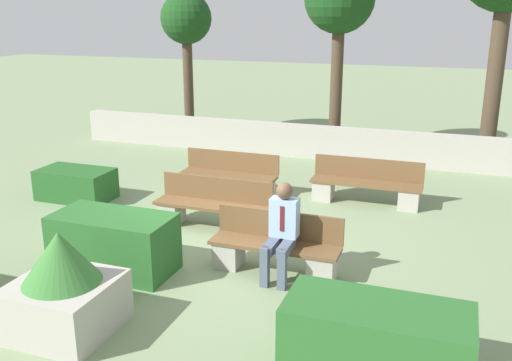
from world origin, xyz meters
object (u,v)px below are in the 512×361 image
object	(u,v)px
tree_leftmost	(186,23)
bench_right_side	(229,179)
bench_front	(275,250)
bench_left_side	(366,187)
bench_back	(213,209)
person_seated_man	(282,227)
planter_corner_left	(63,287)
tree_center_left	(340,3)

from	to	relation	value
tree_leftmost	bench_right_side	bearing A→B (deg)	-56.21
bench_front	bench_left_side	xyz separation A→B (m)	(0.71, 3.35, 0.01)
bench_back	person_seated_man	xyz separation A→B (m)	(1.62, -1.37, 0.41)
planter_corner_left	tree_leftmost	xyz separation A→B (m)	(-3.36, 10.05, 2.60)
person_seated_man	tree_center_left	bearing A→B (deg)	96.75
tree_leftmost	tree_center_left	distance (m)	4.47
bench_back	tree_center_left	distance (m)	6.88
bench_left_side	person_seated_man	xyz separation A→B (m)	(-0.58, -3.49, 0.40)
bench_left_side	tree_center_left	xyz separation A→B (m)	(-1.45, 3.85, 3.34)
bench_left_side	bench_back	distance (m)	3.06
bench_front	planter_corner_left	xyz separation A→B (m)	(-1.78, -2.26, 0.22)
bench_right_side	person_seated_man	world-z (taller)	person_seated_man
person_seated_man	tree_center_left	size ratio (longest dim) A/B	0.28
tree_leftmost	tree_center_left	world-z (taller)	tree_center_left
planter_corner_left	bench_front	bearing A→B (deg)	51.86
bench_front	planter_corner_left	size ratio (longest dim) A/B	1.52
tree_leftmost	tree_center_left	bearing A→B (deg)	-7.59
bench_left_side	bench_back	size ratio (longest dim) A/B	1.04
bench_right_side	planter_corner_left	xyz separation A→B (m)	(0.15, -5.24, 0.22)
bench_front	bench_left_side	bearing A→B (deg)	78.05
bench_back	tree_center_left	xyz separation A→B (m)	(0.76, 5.97, 3.34)
bench_front	bench_left_side	size ratio (longest dim) A/B	0.89
bench_front	person_seated_man	bearing A→B (deg)	-46.01
bench_front	bench_left_side	world-z (taller)	same
person_seated_man	planter_corner_left	world-z (taller)	person_seated_man
tree_leftmost	tree_center_left	xyz separation A→B (m)	(4.40, -0.59, 0.52)
bench_back	person_seated_man	world-z (taller)	person_seated_man
bench_back	planter_corner_left	xyz separation A→B (m)	(-0.28, -3.49, 0.22)
person_seated_man	tree_leftmost	distance (m)	9.82
bench_front	bench_right_side	world-z (taller)	same
bench_left_side	planter_corner_left	world-z (taller)	planter_corner_left
bench_front	bench_right_side	distance (m)	3.55
bench_right_side	tree_center_left	world-z (taller)	tree_center_left
bench_left_side	bench_back	world-z (taller)	same
bench_back	tree_leftmost	world-z (taller)	tree_leftmost
bench_left_side	planter_corner_left	xyz separation A→B (m)	(-2.48, -5.61, 0.21)
person_seated_man	bench_back	bearing A→B (deg)	139.91
person_seated_man	bench_front	bearing A→B (deg)	133.99
planter_corner_left	tree_center_left	world-z (taller)	tree_center_left
bench_back	tree_center_left	world-z (taller)	tree_center_left
bench_right_side	person_seated_man	distance (m)	3.75
person_seated_man	planter_corner_left	size ratio (longest dim) A/B	1.10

